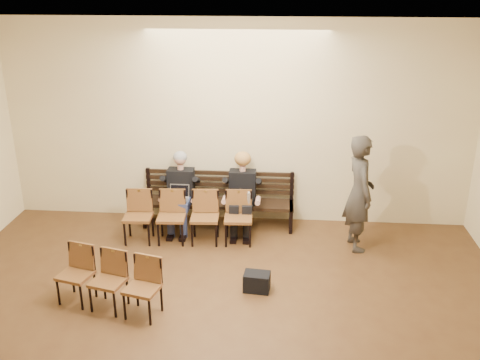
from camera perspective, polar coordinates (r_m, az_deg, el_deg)
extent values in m
cube|color=#F6E9B1|center=(9.11, -0.34, 6.03)|extent=(8.00, 0.02, 3.50)
cube|color=white|center=(3.89, -7.08, 11.74)|extent=(8.00, 10.00, 0.02)
cube|color=black|center=(9.34, -2.32, -3.58)|extent=(2.60, 0.90, 0.45)
cube|color=#B3B3B8|center=(9.00, -6.60, -2.28)|extent=(0.37, 0.32, 0.24)
cylinder|color=silver|center=(8.79, 0.94, -2.73)|extent=(0.08, 0.08, 0.24)
cube|color=black|center=(7.55, 1.81, -10.79)|extent=(0.38, 0.28, 0.26)
imported|color=#35312C|center=(8.47, 12.69, -0.49)|extent=(0.65, 0.87, 2.15)
cube|color=brown|center=(8.73, -5.56, -4.04)|extent=(2.10, 0.58, 0.86)
cube|color=brown|center=(7.26, -13.90, -10.51)|extent=(1.47, 0.77, 0.79)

